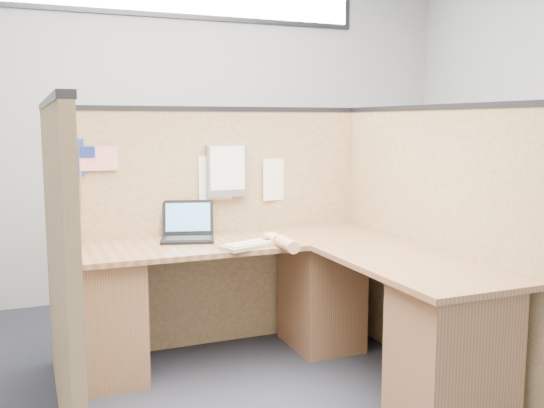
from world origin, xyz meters
name	(u,v)px	position (x,y,z in m)	size (l,w,h in m)	color
floor	(275,405)	(0.00, 0.00, 0.00)	(5.00, 5.00, 0.00)	black
wall_back	(170,126)	(0.00, 2.25, 1.40)	(5.00, 5.00, 0.00)	#A0A3A5
cubicle_partitions	(246,242)	(0.00, 0.43, 0.77)	(2.06, 1.83, 1.53)	brown
l_desk	(286,311)	(0.18, 0.29, 0.39)	(1.95, 1.75, 0.73)	brown
laptop	(185,230)	(-0.24, 0.84, 0.79)	(0.36, 0.38, 0.22)	black
keyboard	(256,244)	(0.08, 0.48, 0.74)	(0.45, 0.28, 0.03)	gray
mouse	(271,240)	(0.19, 0.51, 0.75)	(0.10, 0.06, 0.04)	silver
hand_forearm	(282,242)	(0.20, 0.38, 0.77)	(0.10, 0.37, 0.08)	tan
blue_poster	(69,158)	(-0.88, 0.97, 1.23)	(0.16, 0.00, 0.22)	navy
american_flag	(94,161)	(-0.74, 0.96, 1.21)	(0.22, 0.01, 0.38)	olive
file_holder	(226,171)	(0.06, 0.94, 1.13)	(0.26, 0.05, 0.33)	slate
paper_left	(216,178)	(-0.01, 0.97, 1.08)	(0.22, 0.00, 0.28)	white
paper_right	(277,179)	(0.42, 0.97, 1.06)	(0.22, 0.00, 0.27)	white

